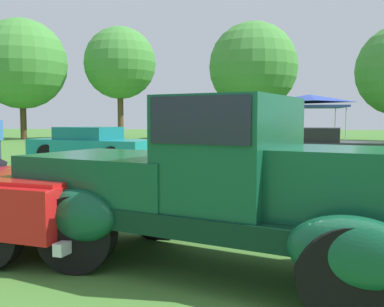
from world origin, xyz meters
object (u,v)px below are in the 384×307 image
(show_car_teal, at_px, (91,145))
(spectator_near_truck, at_px, (202,144))
(feature_pickup_truck, at_px, (224,183))
(canopy_tent_left_field, at_px, (309,100))
(show_car_charcoal, at_px, (315,148))

(show_car_teal, distance_m, spectator_near_truck, 6.07)
(feature_pickup_truck, height_order, show_car_teal, feature_pickup_truck)
(feature_pickup_truck, bearing_deg, canopy_tent_left_field, 81.71)
(show_car_charcoal, relative_size, canopy_tent_left_field, 1.24)
(feature_pickup_truck, xyz_separation_m, show_car_charcoal, (2.03, 10.05, -0.27))
(feature_pickup_truck, distance_m, spectator_near_truck, 6.11)
(show_car_charcoal, xyz_separation_m, spectator_near_truck, (-3.02, -4.02, 0.31))
(show_car_charcoal, bearing_deg, spectator_near_truck, -126.94)
(canopy_tent_left_field, bearing_deg, show_car_charcoal, -94.69)
(show_car_teal, bearing_deg, canopy_tent_left_field, 46.81)
(feature_pickup_truck, height_order, canopy_tent_left_field, canopy_tent_left_field)
(show_car_teal, relative_size, spectator_near_truck, 2.77)
(feature_pickup_truck, relative_size, spectator_near_truck, 2.66)
(show_car_charcoal, xyz_separation_m, canopy_tent_left_field, (0.72, 8.83, 1.83))
(feature_pickup_truck, bearing_deg, show_car_charcoal, 78.59)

